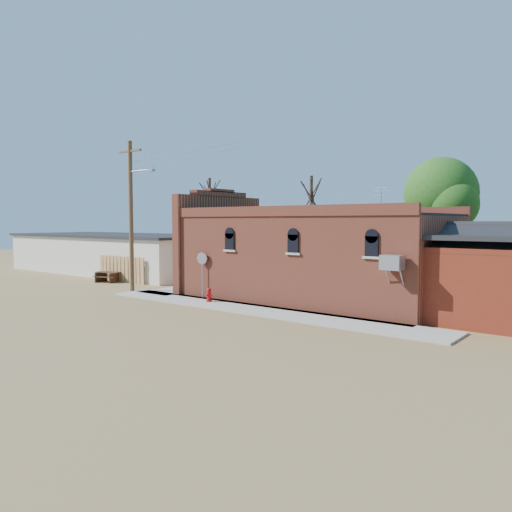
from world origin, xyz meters
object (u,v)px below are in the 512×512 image
Objects in this scene: brick_bar at (309,256)px; utility_pole at (132,213)px; fire_hydrant at (209,295)px; stop_sign at (202,263)px; trash_barrel at (215,281)px; picnic_table at (108,275)px.

brick_bar is 10.96m from utility_pole.
brick_bar is 23.03× the size of fire_hydrant.
brick_bar reaches higher than fire_hydrant.
brick_bar is at bearing 71.83° from fire_hydrant.
stop_sign is (-1.16, 0.71, 1.57)m from fire_hydrant.
fire_hydrant is 5.64m from trash_barrel.
utility_pole is at bearing -156.31° from brick_bar.
picnic_table is at bearing -171.14° from fire_hydrant.
brick_bar is at bearing 52.76° from stop_sign.
trash_barrel is 0.40× the size of picnic_table.
trash_barrel is at bearing 137.34° from stop_sign.
picnic_table is (-10.65, 1.40, -1.53)m from stop_sign.
stop_sign reaches higher than trash_barrel.
utility_pole is 6.66m from trash_barrel.
utility_pole reaches higher than brick_bar.
trash_barrel is 8.50m from picnic_table.
fire_hydrant is (6.46, -0.11, -4.34)m from utility_pole.
brick_bar is 5.83m from stop_sign.
trash_barrel is at bearing -179.48° from brick_bar.
brick_bar is 8.02× the size of picnic_table.
trash_barrel reaches higher than picnic_table.
stop_sign reaches higher than fire_hydrant.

